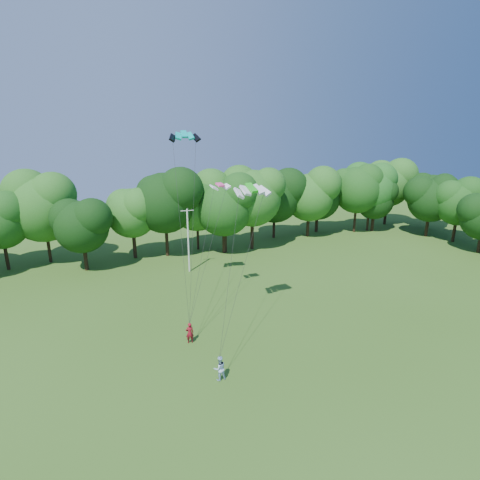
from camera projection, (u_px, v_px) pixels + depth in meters
name	position (u px, v px, depth m)	size (l,w,h in m)	color
ground	(307.00, 421.00, 23.12)	(160.00, 160.00, 0.00)	#335A18
utility_pole	(188.00, 240.00, 46.70)	(1.63, 0.20, 8.15)	silver
kite_flyer_left	(190.00, 333.00, 31.49)	(0.68, 0.44, 1.85)	maroon
kite_flyer_right	(220.00, 368.00, 26.76)	(0.91, 0.71, 1.87)	#B1D1F5
kite_teal	(184.00, 134.00, 35.86)	(2.91, 1.45, 0.73)	#05AFA6
kite_green	(252.00, 188.00, 31.95)	(3.23, 1.73, 0.74)	green
kite_pink	(220.00, 185.00, 35.88)	(2.03, 1.16, 0.32)	#FD468F
tree_back_center	(225.00, 203.00, 53.59)	(8.12, 8.12, 11.82)	black
tree_back_east	(371.00, 185.00, 65.62)	(9.07, 9.07, 13.19)	#382416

